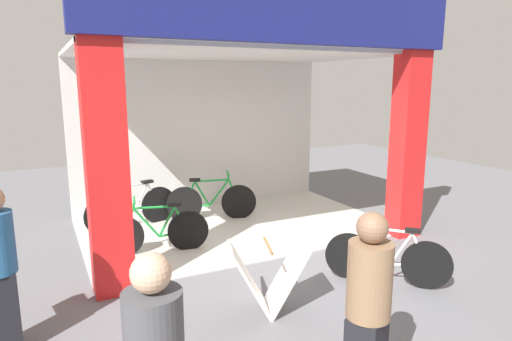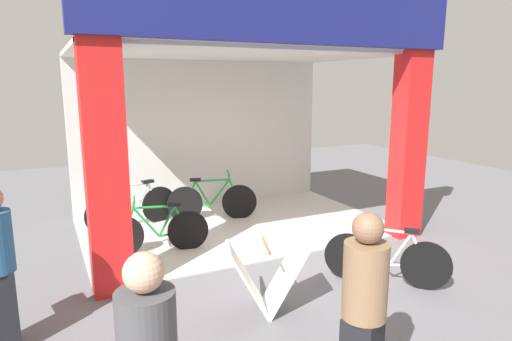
% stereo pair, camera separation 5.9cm
% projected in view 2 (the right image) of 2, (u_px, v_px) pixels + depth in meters
% --- Properties ---
extents(ground_plane, '(18.24, 18.24, 0.00)m').
position_uv_depth(ground_plane, '(281.00, 258.00, 6.42)').
color(ground_plane, slate).
rests_on(ground_plane, ground).
extents(shop_facade, '(5.32, 3.55, 3.78)m').
position_uv_depth(shop_facade, '(236.00, 112.00, 7.43)').
color(shop_facade, beige).
rests_on(shop_facade, ground).
extents(bicycle_inside_0, '(1.63, 0.52, 0.92)m').
position_uv_depth(bicycle_inside_0, '(133.00, 207.00, 7.70)').
color(bicycle_inside_0, black).
rests_on(bicycle_inside_0, ground).
extents(bicycle_inside_1, '(1.54, 0.43, 0.86)m').
position_uv_depth(bicycle_inside_1, '(156.00, 231.00, 6.54)').
color(bicycle_inside_1, black).
rests_on(bicycle_inside_1, ground).
extents(bicycle_inside_2, '(1.58, 0.58, 0.90)m').
position_uv_depth(bicycle_inside_2, '(212.00, 201.00, 8.14)').
color(bicycle_inside_2, black).
rests_on(bicycle_inside_2, ground).
extents(bicycle_parked_0, '(1.13, 1.12, 0.85)m').
position_uv_depth(bicycle_parked_0, '(387.00, 258.00, 5.54)').
color(bicycle_parked_0, black).
rests_on(bicycle_parked_0, ground).
extents(sandwich_board_sign, '(0.96, 0.74, 0.79)m').
position_uv_depth(sandwich_board_sign, '(266.00, 278.00, 4.87)').
color(sandwich_board_sign, silver).
rests_on(sandwich_board_sign, ground).
extents(pedestrian_1, '(0.44, 0.44, 1.60)m').
position_uv_depth(pedestrian_1, '(364.00, 313.00, 3.28)').
color(pedestrian_1, black).
rests_on(pedestrian_1, ground).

